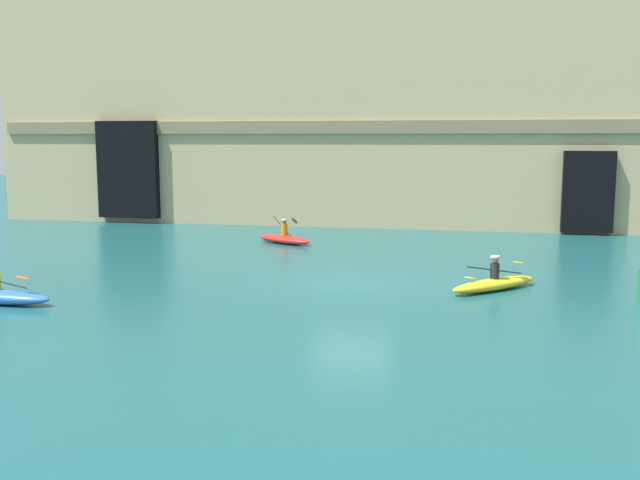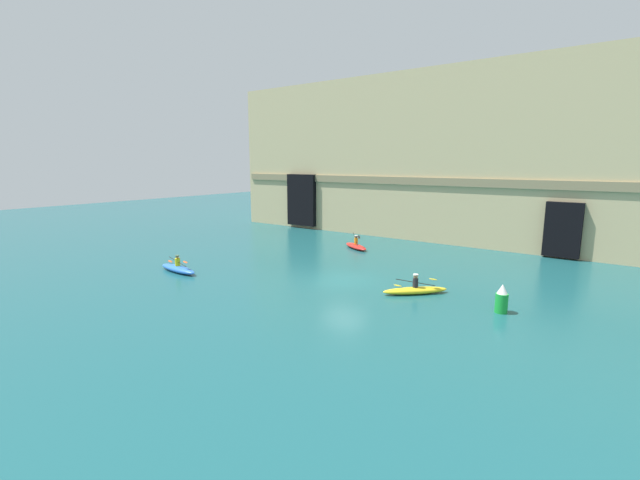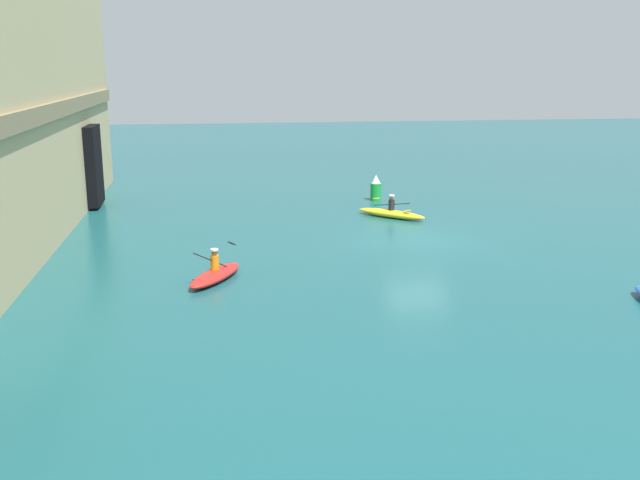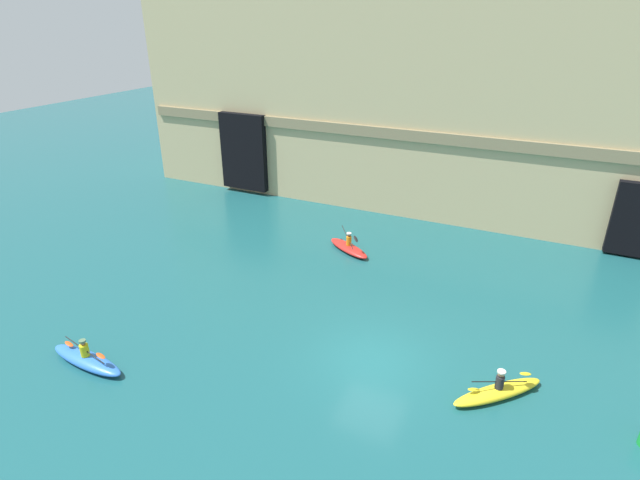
# 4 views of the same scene
# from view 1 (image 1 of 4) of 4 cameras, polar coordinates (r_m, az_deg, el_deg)

# --- Properties ---
(ground_plane) EXTENTS (120.00, 120.00, 0.00)m
(ground_plane) POSITION_cam_1_polar(r_m,az_deg,el_deg) (22.79, 2.53, -3.55)
(ground_plane) COLOR #195156
(cliff_bluff) EXTENTS (39.80, 7.13, 14.39)m
(cliff_bluff) POSITION_cam_1_polar(r_m,az_deg,el_deg) (40.11, 3.11, 11.77)
(cliff_bluff) COLOR tan
(cliff_bluff) RESTS_ON ground
(kayak_red) EXTENTS (2.99, 2.18, 1.22)m
(kayak_red) POSITION_cam_1_polar(r_m,az_deg,el_deg) (31.57, -2.87, 0.11)
(kayak_red) COLOR red
(kayak_red) RESTS_ON ground
(kayak_yellow) EXTENTS (2.91, 2.98, 1.07)m
(kayak_yellow) POSITION_cam_1_polar(r_m,az_deg,el_deg) (22.50, 13.77, -3.37)
(kayak_yellow) COLOR yellow
(kayak_yellow) RESTS_ON ground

